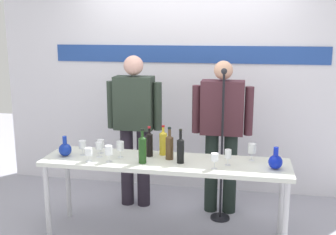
% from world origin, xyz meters
% --- Properties ---
extents(back_wall, '(4.61, 0.11, 3.00)m').
position_xyz_m(back_wall, '(0.00, 1.34, 1.50)').
color(back_wall, white).
rests_on(back_wall, ground).
extents(display_table, '(2.27, 0.56, 0.76)m').
position_xyz_m(display_table, '(0.00, 0.00, 0.69)').
color(display_table, silver).
rests_on(display_table, ground).
extents(decanter_blue_left, '(0.12, 0.12, 0.19)m').
position_xyz_m(decanter_blue_left, '(-0.96, -0.05, 0.82)').
color(decanter_blue_left, '#132D9C').
rests_on(decanter_blue_left, display_table).
extents(decanter_blue_right, '(0.12, 0.12, 0.19)m').
position_xyz_m(decanter_blue_right, '(0.98, -0.05, 0.83)').
color(decanter_blue_right, '#0C20B5').
rests_on(decanter_blue_right, display_table).
extents(presenter_left, '(0.61, 0.22, 1.67)m').
position_xyz_m(presenter_left, '(-0.47, 0.67, 0.96)').
color(presenter_left, black).
rests_on(presenter_left, ground).
extents(presenter_right, '(0.63, 0.22, 1.63)m').
position_xyz_m(presenter_right, '(0.47, 0.67, 0.93)').
color(presenter_right, black).
rests_on(presenter_right, ground).
extents(wine_bottle_0, '(0.07, 0.07, 0.30)m').
position_xyz_m(wine_bottle_0, '(0.03, 0.05, 0.88)').
color(wine_bottle_0, '#49331C').
rests_on(wine_bottle_0, display_table).
extents(wine_bottle_1, '(0.07, 0.07, 0.29)m').
position_xyz_m(wine_bottle_1, '(-0.17, 0.10, 0.88)').
color(wine_bottle_1, black).
rests_on(wine_bottle_1, display_table).
extents(wine_bottle_2, '(0.07, 0.07, 0.31)m').
position_xyz_m(wine_bottle_2, '(0.15, -0.04, 0.89)').
color(wine_bottle_2, black).
rests_on(wine_bottle_2, display_table).
extents(wine_bottle_3, '(0.07, 0.07, 0.32)m').
position_xyz_m(wine_bottle_3, '(-0.18, -0.11, 0.89)').
color(wine_bottle_3, '#1B4116').
rests_on(wine_bottle_3, display_table).
extents(wine_bottle_4, '(0.07, 0.07, 0.29)m').
position_xyz_m(wine_bottle_4, '(-0.05, 0.17, 0.88)').
color(wine_bottle_4, gold).
rests_on(wine_bottle_4, display_table).
extents(wine_glass_left_0, '(0.07, 0.07, 0.14)m').
position_xyz_m(wine_glass_left_0, '(-0.65, 0.10, 0.86)').
color(wine_glass_left_0, white).
rests_on(wine_glass_left_0, display_table).
extents(wine_glass_left_1, '(0.07, 0.07, 0.14)m').
position_xyz_m(wine_glass_left_1, '(-0.80, 0.01, 0.86)').
color(wine_glass_left_1, white).
rests_on(wine_glass_left_1, display_table).
extents(wine_glass_left_2, '(0.07, 0.07, 0.15)m').
position_xyz_m(wine_glass_left_2, '(-0.49, -0.14, 0.86)').
color(wine_glass_left_2, white).
rests_on(wine_glass_left_2, display_table).
extents(wine_glass_left_3, '(0.06, 0.06, 0.15)m').
position_xyz_m(wine_glass_left_3, '(-0.63, -0.02, 0.86)').
color(wine_glass_left_3, white).
rests_on(wine_glass_left_3, display_table).
extents(wine_glass_left_4, '(0.07, 0.07, 0.13)m').
position_xyz_m(wine_glass_left_4, '(-0.67, -0.16, 0.85)').
color(wine_glass_left_4, white).
rests_on(wine_glass_left_4, display_table).
extents(wine_glass_left_5, '(0.07, 0.07, 0.15)m').
position_xyz_m(wine_glass_left_5, '(-0.43, 0.01, 0.87)').
color(wine_glass_left_5, white).
rests_on(wine_glass_left_5, display_table).
extents(wine_glass_right_0, '(0.07, 0.07, 0.16)m').
position_xyz_m(wine_glass_right_0, '(0.78, 0.15, 0.87)').
color(wine_glass_right_0, white).
rests_on(wine_glass_right_0, display_table).
extents(wine_glass_right_1, '(0.06, 0.06, 0.14)m').
position_xyz_m(wine_glass_right_1, '(0.47, -0.15, 0.86)').
color(wine_glass_right_1, white).
rests_on(wine_glass_right_1, display_table).
extents(wine_glass_right_2, '(0.06, 0.06, 0.14)m').
position_xyz_m(wine_glass_right_2, '(0.57, -0.03, 0.86)').
color(wine_glass_right_2, white).
rests_on(wine_glass_right_2, display_table).
extents(microphone_stand, '(0.20, 0.20, 1.57)m').
position_xyz_m(microphone_stand, '(0.49, 0.48, 0.53)').
color(microphone_stand, black).
rests_on(microphone_stand, ground).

